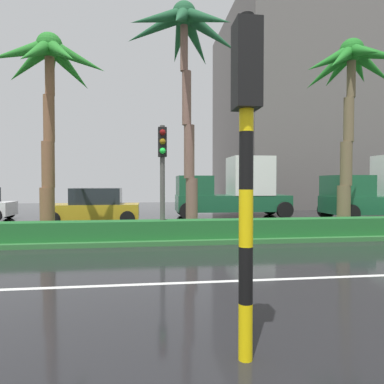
{
  "coord_description": "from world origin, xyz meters",
  "views": [
    {
      "loc": [
        5.6,
        -4.82,
        2.0
      ],
      "look_at": [
        7.84,
        12.24,
        1.52
      ],
      "focal_mm": 32.6,
      "sensor_mm": 36.0,
      "label": 1
    }
  ],
  "objects_px": {
    "palm_tree_centre": "(49,76)",
    "palm_tree_mid_right": "(350,78)",
    "car_in_traffic_third": "(94,207)",
    "traffic_signal_median_right": "(162,161)",
    "box_truck_lead": "(233,190)",
    "traffic_signal_foreground": "(246,124)",
    "palm_tree_centre_right": "(185,45)"
  },
  "relations": [
    {
      "from": "palm_tree_centre",
      "to": "palm_tree_mid_right",
      "type": "relative_size",
      "value": 0.97
    },
    {
      "from": "car_in_traffic_third",
      "to": "palm_tree_centre",
      "type": "bearing_deg",
      "value": 76.37
    },
    {
      "from": "traffic_signal_median_right",
      "to": "car_in_traffic_third",
      "type": "height_order",
      "value": "traffic_signal_median_right"
    },
    {
      "from": "palm_tree_mid_right",
      "to": "box_truck_lead",
      "type": "bearing_deg",
      "value": 113.36
    },
    {
      "from": "traffic_signal_foreground",
      "to": "car_in_traffic_third",
      "type": "distance_m",
      "value": 13.91
    },
    {
      "from": "traffic_signal_median_right",
      "to": "traffic_signal_foreground",
      "type": "relative_size",
      "value": 0.97
    },
    {
      "from": "palm_tree_centre",
      "to": "car_in_traffic_third",
      "type": "distance_m",
      "value": 6.43
    },
    {
      "from": "car_in_traffic_third",
      "to": "box_truck_lead",
      "type": "relative_size",
      "value": 0.67
    },
    {
      "from": "box_truck_lead",
      "to": "palm_tree_centre",
      "type": "bearing_deg",
      "value": 37.45
    },
    {
      "from": "traffic_signal_foreground",
      "to": "palm_tree_centre_right",
      "type": "bearing_deg",
      "value": -92.01
    },
    {
      "from": "car_in_traffic_third",
      "to": "box_truck_lead",
      "type": "xyz_separation_m",
      "value": [
        7.43,
        2.46,
        0.72
      ]
    },
    {
      "from": "palm_tree_centre_right",
      "to": "palm_tree_mid_right",
      "type": "xyz_separation_m",
      "value": [
        6.47,
        -0.24,
        -1.01
      ]
    },
    {
      "from": "box_truck_lead",
      "to": "traffic_signal_median_right",
      "type": "bearing_deg",
      "value": 61.11
    },
    {
      "from": "palm_tree_mid_right",
      "to": "traffic_signal_foreground",
      "type": "xyz_separation_m",
      "value": [
        -6.8,
        -8.98,
        -3.43
      ]
    },
    {
      "from": "palm_tree_mid_right",
      "to": "car_in_traffic_third",
      "type": "relative_size",
      "value": 1.73
    },
    {
      "from": "palm_tree_centre",
      "to": "palm_tree_mid_right",
      "type": "distance_m",
      "value": 11.34
    },
    {
      "from": "traffic_signal_median_right",
      "to": "box_truck_lead",
      "type": "xyz_separation_m",
      "value": [
        4.43,
        8.04,
        -1.17
      ]
    },
    {
      "from": "palm_tree_centre_right",
      "to": "palm_tree_mid_right",
      "type": "distance_m",
      "value": 6.56
    },
    {
      "from": "palm_tree_centre_right",
      "to": "palm_tree_mid_right",
      "type": "bearing_deg",
      "value": -2.09
    },
    {
      "from": "palm_tree_centre_right",
      "to": "box_truck_lead",
      "type": "xyz_separation_m",
      "value": [
        3.54,
        6.56,
        -5.53
      ]
    },
    {
      "from": "traffic_signal_median_right",
      "to": "palm_tree_centre",
      "type": "bearing_deg",
      "value": 157.97
    },
    {
      "from": "palm_tree_centre_right",
      "to": "traffic_signal_median_right",
      "type": "xyz_separation_m",
      "value": [
        -0.9,
        -1.48,
        -4.37
      ]
    },
    {
      "from": "palm_tree_centre_right",
      "to": "traffic_signal_foreground",
      "type": "height_order",
      "value": "palm_tree_centre_right"
    },
    {
      "from": "palm_tree_mid_right",
      "to": "palm_tree_centre",
      "type": "bearing_deg",
      "value": 178.16
    },
    {
      "from": "traffic_signal_foreground",
      "to": "box_truck_lead",
      "type": "xyz_separation_m",
      "value": [
        3.86,
        15.77,
        -1.1
      ]
    },
    {
      "from": "palm_tree_mid_right",
      "to": "car_in_traffic_third",
      "type": "distance_m",
      "value": 12.4
    },
    {
      "from": "car_in_traffic_third",
      "to": "box_truck_lead",
      "type": "bearing_deg",
      "value": -161.7
    },
    {
      "from": "palm_tree_centre",
      "to": "traffic_signal_foreground",
      "type": "xyz_separation_m",
      "value": [
        4.54,
        -9.34,
        -3.14
      ]
    },
    {
      "from": "traffic_signal_median_right",
      "to": "box_truck_lead",
      "type": "bearing_deg",
      "value": 61.11
    },
    {
      "from": "palm_tree_mid_right",
      "to": "traffic_signal_foreground",
      "type": "bearing_deg",
      "value": -127.13
    },
    {
      "from": "palm_tree_centre",
      "to": "traffic_signal_foreground",
      "type": "relative_size",
      "value": 1.87
    },
    {
      "from": "palm_tree_centre",
      "to": "car_in_traffic_third",
      "type": "relative_size",
      "value": 1.67
    }
  ]
}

